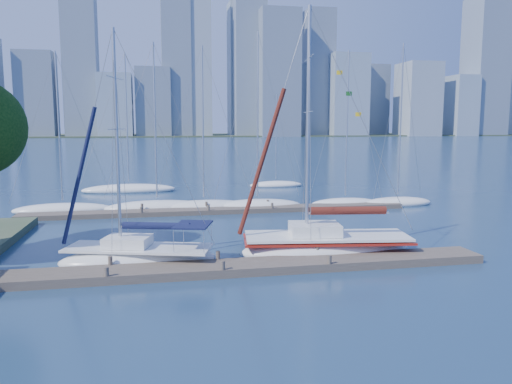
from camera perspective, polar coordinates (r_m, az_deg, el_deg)
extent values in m
plane|color=#18314D|center=(23.55, -4.09, -9.17)|extent=(700.00, 700.00, 0.00)
cube|color=#473D34|center=(23.49, -4.09, -8.71)|extent=(26.00, 2.00, 0.40)
cube|color=#473D34|center=(39.24, -4.11, -2.12)|extent=(30.00, 1.80, 0.36)
cube|color=#38472D|center=(342.46, -10.83, 6.33)|extent=(800.00, 100.00, 1.50)
ellipsoid|color=white|center=(25.40, -13.24, -7.59)|extent=(7.99, 4.51, 1.33)
cube|color=white|center=(25.25, -13.29, -6.22)|extent=(7.40, 4.16, 0.11)
cube|color=white|center=(25.35, -14.46, -5.48)|extent=(2.50, 2.15, 0.49)
cylinder|color=silver|center=(24.84, -15.61, 5.74)|extent=(0.16, 0.16, 10.43)
cylinder|color=silver|center=(24.76, -11.35, -4.02)|extent=(3.48, 1.09, 0.09)
cylinder|color=#0F1835|center=(24.74, -11.35, -3.81)|extent=(3.28, 1.27, 0.36)
cube|color=#0F1835|center=(24.28, -7.22, -3.73)|extent=(2.13, 2.48, 0.07)
ellipsoid|color=white|center=(26.79, 8.05, -6.56)|extent=(9.53, 4.27, 1.61)
cube|color=white|center=(26.61, 8.08, -4.99)|extent=(8.83, 3.94, 0.13)
cube|color=white|center=(26.42, 6.72, -4.22)|extent=(2.83, 2.30, 0.59)
cylinder|color=silver|center=(25.79, 5.96, 7.80)|extent=(0.19, 0.19, 11.64)
cylinder|color=silver|center=(26.61, 10.46, -2.33)|extent=(4.33, 0.72, 0.11)
cylinder|color=#4B1710|center=(26.59, 10.47, -2.10)|extent=(4.03, 0.99, 0.43)
cube|color=maroon|center=(26.65, 8.08, -5.37)|extent=(9.03, 4.08, 0.11)
ellipsoid|color=white|center=(42.09, -21.18, -1.92)|extent=(7.88, 3.39, 1.10)
cylinder|color=silver|center=(41.57, -21.61, 6.94)|extent=(0.12, 0.12, 11.39)
ellipsoid|color=white|center=(41.04, -11.21, -1.76)|extent=(8.63, 3.31, 1.19)
cylinder|color=silver|center=(40.51, -11.46, 7.96)|extent=(0.13, 0.13, 12.13)
ellipsoid|color=white|center=(40.86, -5.96, -1.71)|extent=(8.22, 4.01, 1.14)
cylinder|color=silver|center=(40.33, -6.09, 7.89)|extent=(0.12, 0.12, 11.97)
ellipsoid|color=white|center=(41.11, 0.19, -1.61)|extent=(7.54, 3.13, 1.15)
cylinder|color=silver|center=(40.59, 0.19, 8.77)|extent=(0.13, 0.13, 13.13)
ellipsoid|color=white|center=(43.22, 10.16, -1.32)|extent=(6.33, 4.17, 0.99)
cylinder|color=silver|center=(42.72, 10.37, 7.66)|extent=(0.11, 0.11, 12.05)
ellipsoid|color=white|center=(44.50, 15.88, -1.22)|extent=(6.49, 4.47, 1.06)
cylinder|color=silver|center=(44.01, 16.21, 7.90)|extent=(0.12, 0.12, 12.57)
ellipsoid|color=white|center=(52.96, -14.30, 0.24)|extent=(9.79, 4.79, 1.24)
cylinder|color=silver|center=(52.55, -14.56, 8.21)|extent=(0.14, 0.14, 12.89)
ellipsoid|color=white|center=(55.86, 2.30, 0.79)|extent=(6.25, 4.12, 0.96)
cylinder|color=silver|center=(55.48, 2.33, 6.29)|extent=(0.10, 0.10, 9.31)
cube|color=slate|center=(317.52, -23.78, 10.12)|extent=(20.83, 17.63, 48.51)
cube|color=gray|center=(335.09, -19.17, 9.48)|extent=(13.83, 17.61, 40.39)
cube|color=gray|center=(308.40, -15.75, 9.47)|extent=(19.53, 19.81, 36.75)
cube|color=slate|center=(309.37, -11.67, 9.98)|extent=(20.53, 16.86, 40.99)
cube|color=gray|center=(314.86, -6.98, 14.12)|extent=(18.76, 14.99, 85.68)
cube|color=gray|center=(333.48, -1.78, 13.70)|extent=(15.28, 17.46, 84.53)
cube|color=slate|center=(311.34, 2.60, 13.31)|extent=(23.83, 18.95, 75.65)
cube|color=gray|center=(331.18, 5.39, 10.35)|extent=(13.44, 17.11, 45.75)
cube|color=gray|center=(324.96, 10.37, 10.79)|extent=(23.06, 18.80, 51.14)
cube|color=slate|center=(364.56, 13.26, 10.14)|extent=(16.53, 17.52, 48.40)
cube|color=gray|center=(344.82, 18.00, 9.99)|extent=(22.47, 23.94, 46.75)
cube|color=gray|center=(360.46, 22.25, 9.08)|extent=(15.84, 21.38, 39.18)
cube|color=slate|center=(375.78, 24.71, 12.78)|extent=(22.99, 23.60, 90.32)
cube|color=gray|center=(406.81, 26.22, 11.28)|extent=(18.24, 17.08, 76.62)
cube|color=slate|center=(318.90, -19.48, 15.88)|extent=(18.78, 18.00, 110.12)
cube|color=slate|center=(316.05, -9.15, 15.92)|extent=(17.23, 18.00, 106.09)
cube|color=slate|center=(321.55, -0.78, 16.51)|extent=(19.31, 18.00, 113.15)
cube|color=slate|center=(330.48, 7.13, 13.23)|extent=(17.32, 18.00, 79.12)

